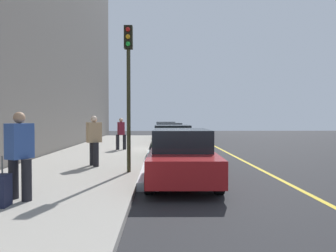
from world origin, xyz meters
TOP-DOWN VIEW (x-y plane):
  - ground_plane at (0.00, 0.00)m, footprint 56.00×56.00m
  - sidewalk at (0.00, -3.30)m, footprint 28.00×4.60m
  - building_facade at (0.00, -6.05)m, footprint 32.00×0.80m
  - lane_stripe_centre at (0.00, 3.20)m, footprint 28.00×0.14m
  - snow_bank_curb at (4.51, -0.70)m, footprint 8.10×0.56m
  - parked_car_black at (-10.56, 0.16)m, footprint 4.17×2.00m
  - parked_car_silver at (-4.20, 0.21)m, footprint 4.61×1.98m
  - parked_car_green at (1.96, 0.19)m, footprint 4.25×1.91m
  - parked_car_red at (7.35, 0.23)m, footprint 4.55×1.98m
  - pedestrian_blue_coat at (9.80, -3.29)m, footprint 0.58×0.55m
  - pedestrian_tan_coat at (5.26, -2.71)m, footprint 0.53×0.56m
  - pedestrian_burgundy_coat at (-0.42, -2.47)m, footprint 0.53×0.53m
  - traffic_light_pole at (6.55, -1.37)m, footprint 0.35×0.26m
  - rolling_suitcase at (10.30, -3.40)m, footprint 0.34×0.22m

SIDE VIEW (x-z plane):
  - ground_plane at x=0.00m, z-range 0.00..0.00m
  - lane_stripe_centre at x=0.00m, z-range 0.00..0.01m
  - sidewalk at x=0.00m, z-range 0.00..0.15m
  - snow_bank_curb at x=4.51m, z-range 0.00..0.22m
  - rolling_suitcase at x=10.30m, z-range -0.03..0.95m
  - parked_car_black at x=-10.56m, z-range 0.00..1.51m
  - parked_car_green at x=1.96m, z-range 0.00..1.51m
  - parked_car_red at x=7.35m, z-range 0.00..1.51m
  - parked_car_silver at x=-4.20m, z-range 0.00..1.51m
  - pedestrian_burgundy_coat at x=-0.42m, z-range 0.21..1.90m
  - pedestrian_tan_coat at x=5.26m, z-range 0.21..1.98m
  - pedestrian_blue_coat at x=9.80m, z-range 0.21..2.03m
  - traffic_light_pole at x=6.55m, z-range 0.94..5.48m
  - building_facade at x=0.00m, z-range 0.00..15.00m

